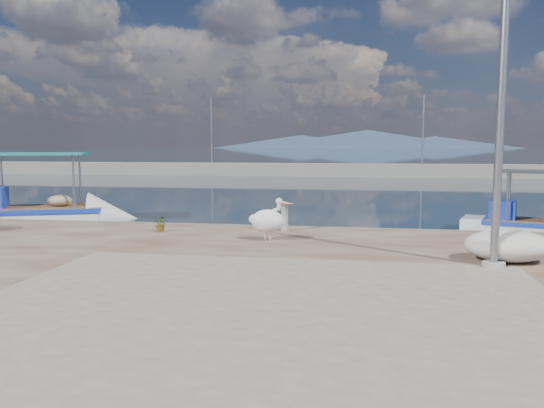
{
  "coord_description": "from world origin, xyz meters",
  "views": [
    {
      "loc": [
        2.36,
        -10.44,
        2.89
      ],
      "look_at": [
        0.0,
        3.8,
        1.3
      ],
      "focal_mm": 35.0,
      "sensor_mm": 36.0,
      "label": 1
    }
  ],
  "objects_px": {
    "bollard_near": "(285,216)",
    "boat_left": "(37,217)",
    "pelican": "(268,220)",
    "boat_right": "(544,231)",
    "lamp_post": "(501,98)"
  },
  "relations": [
    {
      "from": "bollard_near",
      "to": "boat_left",
      "type": "bearing_deg",
      "value": 161.83
    },
    {
      "from": "boat_left",
      "to": "pelican",
      "type": "distance_m",
      "value": 10.73
    },
    {
      "from": "boat_left",
      "to": "boat_right",
      "type": "distance_m",
      "value": 17.65
    },
    {
      "from": "boat_left",
      "to": "bollard_near",
      "type": "relative_size",
      "value": 8.46
    },
    {
      "from": "boat_left",
      "to": "bollard_near",
      "type": "height_order",
      "value": "boat_left"
    },
    {
      "from": "boat_left",
      "to": "lamp_post",
      "type": "height_order",
      "value": "lamp_post"
    },
    {
      "from": "pelican",
      "to": "bollard_near",
      "type": "distance_m",
      "value": 1.59
    },
    {
      "from": "boat_right",
      "to": "boat_left",
      "type": "bearing_deg",
      "value": -161.91
    },
    {
      "from": "boat_right",
      "to": "bollard_near",
      "type": "relative_size",
      "value": 6.78
    },
    {
      "from": "pelican",
      "to": "lamp_post",
      "type": "xyz_separation_m",
      "value": [
        4.91,
        -2.13,
        2.78
      ]
    },
    {
      "from": "lamp_post",
      "to": "boat_left",
      "type": "bearing_deg",
      "value": 154.49
    },
    {
      "from": "boat_right",
      "to": "bollard_near",
      "type": "bearing_deg",
      "value": -139.56
    },
    {
      "from": "boat_right",
      "to": "pelican",
      "type": "distance_m",
      "value": 9.46
    },
    {
      "from": "pelican",
      "to": "lamp_post",
      "type": "distance_m",
      "value": 6.03
    },
    {
      "from": "boat_right",
      "to": "bollard_near",
      "type": "xyz_separation_m",
      "value": [
        -7.88,
        -3.28,
        0.74
      ]
    }
  ]
}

